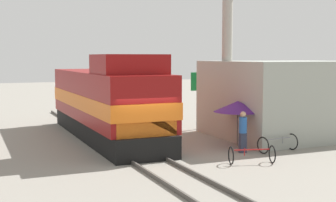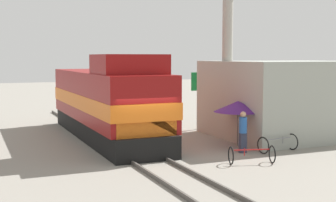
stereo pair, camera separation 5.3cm
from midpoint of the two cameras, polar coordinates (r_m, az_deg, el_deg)
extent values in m
plane|color=gray|center=(19.27, -3.45, -6.89)|extent=(120.00, 120.00, 0.00)
cube|color=#4C4742|center=(19.03, -5.50, -6.83)|extent=(0.08, 34.62, 0.15)
cube|color=#4C4742|center=(19.51, -1.46, -6.50)|extent=(0.08, 34.62, 0.15)
cube|color=black|center=(24.00, -7.64, -3.33)|extent=(2.73, 12.38, 0.96)
cube|color=maroon|center=(23.80, -7.69, 0.68)|extent=(2.97, 11.88, 2.41)
cube|color=orange|center=(23.82, -7.68, 0.10)|extent=(3.01, 12.00, 0.70)
cube|color=orange|center=(19.05, -3.53, -2.09)|extent=(2.52, 1.73, 1.32)
cube|color=maroon|center=(20.17, -4.89, 4.49)|extent=(2.79, 2.72, 0.84)
cylinder|color=#9E998E|center=(23.98, 7.15, 5.95)|extent=(0.53, 0.53, 8.69)
cylinder|color=#4C4C4C|center=(21.80, 8.41, -2.89)|extent=(0.05, 0.05, 1.96)
cone|color=#4C1E72|center=(21.69, 8.44, -0.66)|extent=(2.24, 2.24, 0.50)
cube|color=#595959|center=(26.79, 4.34, -1.05)|extent=(0.12, 0.12, 2.20)
cube|color=#198C3F|center=(26.66, 4.36, 2.41)|extent=(1.65, 0.08, 1.03)
sphere|color=#2D722D|center=(22.75, 9.50, -3.89)|extent=(0.91, 0.91, 0.91)
cube|color=#2D3347|center=(20.35, 9.02, -5.06)|extent=(0.30, 0.20, 0.86)
cylinder|color=#2659A5|center=(20.23, 9.05, -2.92)|extent=(0.34, 0.34, 0.68)
sphere|color=tan|center=(20.17, 9.07, -1.61)|extent=(0.25, 0.25, 0.25)
torus|color=black|center=(21.42, 14.79, -4.82)|extent=(0.14, 0.73, 0.73)
torus|color=black|center=(20.27, 11.43, -5.32)|extent=(0.14, 0.73, 0.73)
cube|color=slate|center=(20.79, 13.17, -4.48)|extent=(1.42, 0.22, 0.04)
cylinder|color=slate|center=(21.01, 13.75, -4.63)|extent=(0.04, 0.04, 0.31)
torus|color=black|center=(18.08, 7.60, -6.61)|extent=(0.23, 0.69, 0.70)
torus|color=black|center=(18.59, 12.51, -6.35)|extent=(0.23, 0.69, 0.70)
cube|color=#A51919|center=(18.28, 10.10, -5.86)|extent=(1.36, 0.40, 0.04)
cylinder|color=#A51919|center=(18.21, 9.23, -6.15)|extent=(0.04, 0.04, 0.29)
cube|color=#999E93|center=(25.10, 14.23, 0.30)|extent=(7.36, 6.30, 3.89)
camera|label=1|loc=(0.03, -90.08, -0.01)|focal=50.00mm
camera|label=2|loc=(0.03, 89.92, 0.01)|focal=50.00mm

